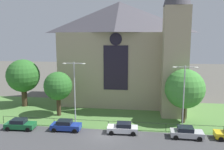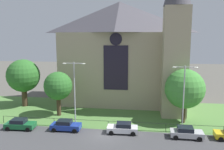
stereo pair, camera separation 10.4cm
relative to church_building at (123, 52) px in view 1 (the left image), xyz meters
The scene contains 14 objects.
ground 12.54m from the church_building, 98.70° to the right, with size 160.00×160.00×0.00m, color #56544C.
road_asphalt 21.72m from the church_building, 93.26° to the right, with size 120.00×8.00×0.01m, color #424244.
grass_verge 13.77m from the church_building, 96.81° to the right, with size 120.00×20.00×0.01m, color #517F3D.
church_building is the anchor object (origin of this frame).
iron_railing 17.33m from the church_building, 93.03° to the right, with size 32.94×0.07×1.13m.
tree_left_far 19.73m from the church_building, 163.14° to the right, with size 6.19×6.19×9.03m.
tree_left_near 15.01m from the church_building, 135.01° to the right, with size 4.74×4.74×7.48m.
tree_right_near 15.73m from the church_building, 45.65° to the right, with size 6.04×6.04×8.41m.
streetlamp_near 16.33m from the church_building, 111.11° to the right, with size 3.37×0.26×9.69m.
streetlamp_far 18.13m from the church_building, 56.74° to the right, with size 3.37×0.26×9.41m.
parked_car_green 23.34m from the church_building, 128.86° to the right, with size 4.28×2.19×1.51m.
parked_car_blue 19.92m from the church_building, 112.44° to the right, with size 4.24×2.09×1.51m.
parked_car_white 18.75m from the church_building, 84.75° to the right, with size 4.26×2.13×1.51m.
parked_car_silver 21.50m from the church_building, 59.04° to the right, with size 4.24×2.10×1.51m.
Camera 1 is at (5.09, -29.77, 13.22)m, focal length 37.71 mm.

